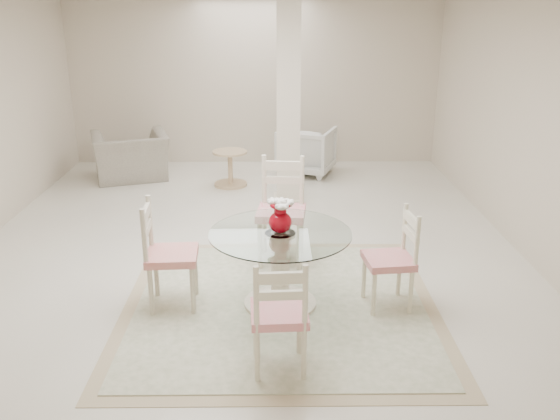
{
  "coord_description": "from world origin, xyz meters",
  "views": [
    {
      "loc": [
        0.32,
        -6.28,
        2.62
      ],
      "look_at": [
        0.37,
        -1.33,
        0.85
      ],
      "focal_mm": 38.0,
      "sensor_mm": 36.0,
      "label": 1
    }
  ],
  "objects_px": {
    "column": "(288,104)",
    "dining_chair_east": "(396,252)",
    "recliner_taupe": "(131,156)",
    "red_vase": "(280,216)",
    "side_table": "(230,170)",
    "dining_chair_north": "(282,202)",
    "armchair_white": "(307,150)",
    "dining_table": "(280,269)",
    "dining_chair_west": "(163,247)",
    "dining_chair_south": "(280,308)"
  },
  "relations": [
    {
      "from": "column",
      "to": "dining_chair_east",
      "type": "bearing_deg",
      "value": -72.78
    },
    {
      "from": "recliner_taupe",
      "to": "red_vase",
      "type": "bearing_deg",
      "value": 100.97
    },
    {
      "from": "recliner_taupe",
      "to": "side_table",
      "type": "bearing_deg",
      "value": 148.35
    },
    {
      "from": "dining_chair_north",
      "to": "armchair_white",
      "type": "distance_m",
      "value": 3.33
    },
    {
      "from": "dining_table",
      "to": "recliner_taupe",
      "type": "xyz_separation_m",
      "value": [
        -2.24,
        4.05,
        -0.01
      ]
    },
    {
      "from": "side_table",
      "to": "column",
      "type": "bearing_deg",
      "value": -45.39
    },
    {
      "from": "column",
      "to": "recliner_taupe",
      "type": "xyz_separation_m",
      "value": [
        -2.38,
        1.22,
        -1.0
      ]
    },
    {
      "from": "dining_table",
      "to": "recliner_taupe",
      "type": "distance_m",
      "value": 4.63
    },
    {
      "from": "dining_chair_north",
      "to": "dining_chair_west",
      "type": "relative_size",
      "value": 1.1
    },
    {
      "from": "column",
      "to": "dining_table",
      "type": "height_order",
      "value": "column"
    },
    {
      "from": "column",
      "to": "dining_chair_west",
      "type": "distance_m",
      "value": 3.14
    },
    {
      "from": "red_vase",
      "to": "side_table",
      "type": "xyz_separation_m",
      "value": [
        -0.7,
        3.68,
        -0.62
      ]
    },
    {
      "from": "recliner_taupe",
      "to": "side_table",
      "type": "xyz_separation_m",
      "value": [
        1.54,
        -0.38,
        -0.11
      ]
    },
    {
      "from": "armchair_white",
      "to": "recliner_taupe",
      "type": "bearing_deg",
      "value": 25.21
    },
    {
      "from": "dining_chair_east",
      "to": "dining_chair_south",
      "type": "relative_size",
      "value": 0.99
    },
    {
      "from": "red_vase",
      "to": "dining_chair_west",
      "type": "distance_m",
      "value": 1.06
    },
    {
      "from": "column",
      "to": "side_table",
      "type": "relative_size",
      "value": 5.15
    },
    {
      "from": "column",
      "to": "recliner_taupe",
      "type": "distance_m",
      "value": 2.85
    },
    {
      "from": "dining_table",
      "to": "armchair_white",
      "type": "distance_m",
      "value": 4.34
    },
    {
      "from": "red_vase",
      "to": "recliner_taupe",
      "type": "bearing_deg",
      "value": 118.97
    },
    {
      "from": "column",
      "to": "dining_chair_east",
      "type": "xyz_separation_m",
      "value": [
        0.88,
        -2.85,
        -0.82
      ]
    },
    {
      "from": "dining_chair_north",
      "to": "armchair_white",
      "type": "bearing_deg",
      "value": 88.32
    },
    {
      "from": "dining_chair_south",
      "to": "armchair_white",
      "type": "bearing_deg",
      "value": -98.38
    },
    {
      "from": "red_vase",
      "to": "dining_chair_north",
      "type": "height_order",
      "value": "dining_chair_north"
    },
    {
      "from": "red_vase",
      "to": "dining_chair_north",
      "type": "relative_size",
      "value": 0.25
    },
    {
      "from": "dining_chair_east",
      "to": "dining_chair_west",
      "type": "height_order",
      "value": "dining_chair_west"
    },
    {
      "from": "recliner_taupe",
      "to": "side_table",
      "type": "height_order",
      "value": "recliner_taupe"
    },
    {
      "from": "dining_chair_north",
      "to": "dining_chair_south",
      "type": "height_order",
      "value": "dining_chair_north"
    },
    {
      "from": "dining_table",
      "to": "dining_chair_north",
      "type": "distance_m",
      "value": 1.06
    },
    {
      "from": "dining_chair_north",
      "to": "dining_chair_east",
      "type": "bearing_deg",
      "value": -40.64
    },
    {
      "from": "dining_chair_south",
      "to": "dining_chair_east",
      "type": "bearing_deg",
      "value": -139.01
    },
    {
      "from": "column",
      "to": "side_table",
      "type": "height_order",
      "value": "column"
    },
    {
      "from": "dining_chair_north",
      "to": "side_table",
      "type": "height_order",
      "value": "dining_chair_north"
    },
    {
      "from": "side_table",
      "to": "dining_chair_south",
      "type": "bearing_deg",
      "value": -81.72
    },
    {
      "from": "dining_chair_south",
      "to": "recliner_taupe",
      "type": "bearing_deg",
      "value": -69.57
    },
    {
      "from": "recliner_taupe",
      "to": "dining_table",
      "type": "bearing_deg",
      "value": 100.96
    },
    {
      "from": "dining_chair_east",
      "to": "dining_chair_west",
      "type": "distance_m",
      "value": 2.04
    },
    {
      "from": "dining_chair_east",
      "to": "side_table",
      "type": "height_order",
      "value": "dining_chair_east"
    },
    {
      "from": "dining_chair_west",
      "to": "side_table",
      "type": "bearing_deg",
      "value": -8.55
    },
    {
      "from": "armchair_white",
      "to": "side_table",
      "type": "bearing_deg",
      "value": 48.61
    },
    {
      "from": "column",
      "to": "armchair_white",
      "type": "bearing_deg",
      "value": 77.58
    },
    {
      "from": "recliner_taupe",
      "to": "armchair_white",
      "type": "relative_size",
      "value": 1.34
    },
    {
      "from": "dining_table",
      "to": "red_vase",
      "type": "distance_m",
      "value": 0.5
    },
    {
      "from": "column",
      "to": "dining_chair_east",
      "type": "relative_size",
      "value": 2.67
    },
    {
      "from": "armchair_white",
      "to": "red_vase",
      "type": "bearing_deg",
      "value": 103.47
    },
    {
      "from": "dining_chair_north",
      "to": "dining_chair_west",
      "type": "distance_m",
      "value": 1.46
    },
    {
      "from": "dining_table",
      "to": "side_table",
      "type": "height_order",
      "value": "dining_table"
    },
    {
      "from": "dining_table",
      "to": "dining_chair_south",
      "type": "height_order",
      "value": "dining_chair_south"
    },
    {
      "from": "column",
      "to": "red_vase",
      "type": "xyz_separation_m",
      "value": [
        -0.13,
        -2.83,
        -0.48
      ]
    },
    {
      "from": "red_vase",
      "to": "side_table",
      "type": "distance_m",
      "value": 3.79
    }
  ]
}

